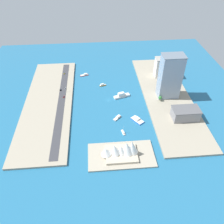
{
  "coord_description": "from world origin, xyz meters",
  "views": [
    {
      "loc": [
        18.94,
        281.25,
        210.95
      ],
      "look_at": [
        -2.61,
        32.87,
        2.77
      ],
      "focal_mm": 36.67,
      "sensor_mm": 36.0,
      "label": 1
    }
  ],
  "objects_px": {
    "pickup_red": "(64,97)",
    "tower_tall_glass": "(170,77)",
    "water_taxi_orange": "(103,85)",
    "yacht_sleek_gray": "(117,118)",
    "hotel_broad_white": "(163,67)",
    "tugboat_red": "(85,75)",
    "suv_black": "(60,90)",
    "traffic_light_waterfront": "(66,89)",
    "ferry_white_commuter": "(122,95)",
    "sailboat_small_white": "(123,132)",
    "catamaran_blue": "(137,120)",
    "taxi_yellow_cab": "(64,73)",
    "opera_landmark": "(122,150)",
    "van_white": "(65,88)",
    "warehouse_low_gray": "(185,113)"
  },
  "relations": [
    {
      "from": "water_taxi_orange",
      "to": "suv_black",
      "type": "bearing_deg",
      "value": 9.72
    },
    {
      "from": "tugboat_red",
      "to": "yacht_sleek_gray",
      "type": "bearing_deg",
      "value": 111.14
    },
    {
      "from": "catamaran_blue",
      "to": "taxi_yellow_cab",
      "type": "bearing_deg",
      "value": -50.26
    },
    {
      "from": "water_taxi_orange",
      "to": "yacht_sleek_gray",
      "type": "height_order",
      "value": "water_taxi_orange"
    },
    {
      "from": "tower_tall_glass",
      "to": "ferry_white_commuter",
      "type": "bearing_deg",
      "value": -4.49
    },
    {
      "from": "tugboat_red",
      "to": "van_white",
      "type": "relative_size",
      "value": 3.08
    },
    {
      "from": "van_white",
      "to": "pickup_red",
      "type": "height_order",
      "value": "pickup_red"
    },
    {
      "from": "water_taxi_orange",
      "to": "suv_black",
      "type": "distance_m",
      "value": 69.42
    },
    {
      "from": "warehouse_low_gray",
      "to": "tugboat_red",
      "type": "bearing_deg",
      "value": -43.33
    },
    {
      "from": "suv_black",
      "to": "pickup_red",
      "type": "height_order",
      "value": "suv_black"
    },
    {
      "from": "hotel_broad_white",
      "to": "van_white",
      "type": "distance_m",
      "value": 169.73
    },
    {
      "from": "sailboat_small_white",
      "to": "hotel_broad_white",
      "type": "xyz_separation_m",
      "value": [
        -85.41,
        -132.75,
        18.3
      ]
    },
    {
      "from": "hotel_broad_white",
      "to": "taxi_yellow_cab",
      "type": "bearing_deg",
      "value": -6.81
    },
    {
      "from": "taxi_yellow_cab",
      "to": "sailboat_small_white",
      "type": "bearing_deg",
      "value": 119.46
    },
    {
      "from": "traffic_light_waterfront",
      "to": "tower_tall_glass",
      "type": "bearing_deg",
      "value": 171.39
    },
    {
      "from": "yacht_sleek_gray",
      "to": "opera_landmark",
      "type": "relative_size",
      "value": 0.29
    },
    {
      "from": "tugboat_red",
      "to": "traffic_light_waterfront",
      "type": "relative_size",
      "value": 2.35
    },
    {
      "from": "van_white",
      "to": "taxi_yellow_cab",
      "type": "distance_m",
      "value": 48.2
    },
    {
      "from": "water_taxi_orange",
      "to": "warehouse_low_gray",
      "type": "relative_size",
      "value": 0.32
    },
    {
      "from": "tugboat_red",
      "to": "tower_tall_glass",
      "type": "xyz_separation_m",
      "value": [
        -128.22,
        75.82,
        35.32
      ]
    },
    {
      "from": "water_taxi_orange",
      "to": "ferry_white_commuter",
      "type": "relative_size",
      "value": 0.42
    },
    {
      "from": "van_white",
      "to": "pickup_red",
      "type": "relative_size",
      "value": 1.04
    },
    {
      "from": "catamaran_blue",
      "to": "van_white",
      "type": "height_order",
      "value": "van_white"
    },
    {
      "from": "hotel_broad_white",
      "to": "opera_landmark",
      "type": "relative_size",
      "value": 0.75
    },
    {
      "from": "catamaran_blue",
      "to": "ferry_white_commuter",
      "type": "height_order",
      "value": "ferry_white_commuter"
    },
    {
      "from": "catamaran_blue",
      "to": "ferry_white_commuter",
      "type": "xyz_separation_m",
      "value": [
        14.69,
        -56.67,
        1.38
      ]
    },
    {
      "from": "sailboat_small_white",
      "to": "pickup_red",
      "type": "height_order",
      "value": "sailboat_small_white"
    },
    {
      "from": "water_taxi_orange",
      "to": "hotel_broad_white",
      "type": "height_order",
      "value": "hotel_broad_white"
    },
    {
      "from": "warehouse_low_gray",
      "to": "taxi_yellow_cab",
      "type": "bearing_deg",
      "value": -37.65
    },
    {
      "from": "ferry_white_commuter",
      "to": "yacht_sleek_gray",
      "type": "bearing_deg",
      "value": 76.51
    },
    {
      "from": "van_white",
      "to": "taxi_yellow_cab",
      "type": "relative_size",
      "value": 1.09
    },
    {
      "from": "yacht_sleek_gray",
      "to": "warehouse_low_gray",
      "type": "xyz_separation_m",
      "value": [
        -91.67,
        10.28,
        9.41
      ]
    },
    {
      "from": "tower_tall_glass",
      "to": "hotel_broad_white",
      "type": "xyz_separation_m",
      "value": [
        -7.98,
        -59.18,
        -17.15
      ]
    },
    {
      "from": "pickup_red",
      "to": "tower_tall_glass",
      "type": "bearing_deg",
      "value": 176.82
    },
    {
      "from": "hotel_broad_white",
      "to": "taxi_yellow_cab",
      "type": "height_order",
      "value": "hotel_broad_white"
    },
    {
      "from": "water_taxi_orange",
      "to": "sailboat_small_white",
      "type": "height_order",
      "value": "sailboat_small_white"
    },
    {
      "from": "sailboat_small_white",
      "to": "warehouse_low_gray",
      "type": "height_order",
      "value": "warehouse_low_gray"
    },
    {
      "from": "catamaran_blue",
      "to": "van_white",
      "type": "distance_m",
      "value": 132.74
    },
    {
      "from": "sailboat_small_white",
      "to": "traffic_light_waterfront",
      "type": "bearing_deg",
      "value": -51.07
    },
    {
      "from": "tower_tall_glass",
      "to": "hotel_broad_white",
      "type": "distance_m",
      "value": 62.13
    },
    {
      "from": "catamaran_blue",
      "to": "water_taxi_orange",
      "type": "height_order",
      "value": "catamaran_blue"
    },
    {
      "from": "ferry_white_commuter",
      "to": "opera_landmark",
      "type": "xyz_separation_m",
      "value": [
        13.54,
        116.12,
        7.41
      ]
    },
    {
      "from": "taxi_yellow_cab",
      "to": "opera_landmark",
      "type": "xyz_separation_m",
      "value": [
        -80.59,
        190.36,
        6.46
      ]
    },
    {
      "from": "ferry_white_commuter",
      "to": "taxi_yellow_cab",
      "type": "xyz_separation_m",
      "value": [
        94.13,
        -74.24,
        0.95
      ]
    },
    {
      "from": "water_taxi_orange",
      "to": "opera_landmark",
      "type": "height_order",
      "value": "opera_landmark"
    },
    {
      "from": "taxi_yellow_cab",
      "to": "water_taxi_orange",
      "type": "bearing_deg",
      "value": 148.79
    },
    {
      "from": "taxi_yellow_cab",
      "to": "suv_black",
      "type": "bearing_deg",
      "value": 87.46
    },
    {
      "from": "tugboat_red",
      "to": "opera_landmark",
      "type": "xyz_separation_m",
      "value": [
        -44.78,
        186.46,
        9.01
      ]
    },
    {
      "from": "hotel_broad_white",
      "to": "pickup_red",
      "type": "height_order",
      "value": "hotel_broad_white"
    },
    {
      "from": "sailboat_small_white",
      "to": "traffic_light_waterfront",
      "type": "relative_size",
      "value": 1.84
    }
  ]
}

